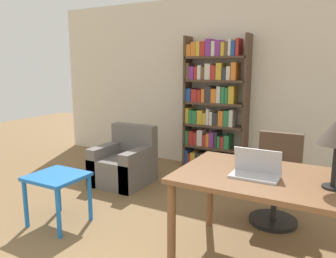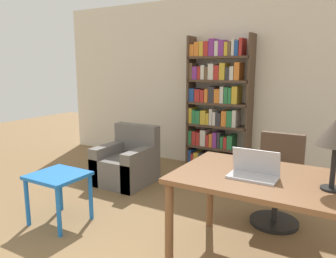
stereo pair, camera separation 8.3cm
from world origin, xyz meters
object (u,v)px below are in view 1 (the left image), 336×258
at_px(desk, 268,187).
at_px(armchair, 124,164).
at_px(laptop, 255,171).
at_px(side_table_blue, 57,183).
at_px(office_chair, 276,181).
at_px(bookshelf, 213,107).

relative_size(desk, armchair, 1.79).
relative_size(desk, laptop, 3.82).
bearing_deg(side_table_blue, office_chair, 30.70).
distance_m(side_table_blue, bookshelf, 2.67).
height_order(desk, laptop, laptop).
relative_size(desk, bookshelf, 0.68).
xyz_separation_m(office_chair, side_table_blue, (-1.97, -1.17, 0.01)).
relative_size(armchair, bookshelf, 0.38).
relative_size(laptop, armchair, 0.47).
height_order(side_table_blue, armchair, armchair).
bearing_deg(armchair, desk, -25.34).
bearing_deg(desk, armchair, 154.66).
relative_size(laptop, office_chair, 0.40).
xyz_separation_m(laptop, armchair, (-2.10, 1.11, -0.55)).
distance_m(desk, side_table_blue, 2.08).
bearing_deg(desk, bookshelf, 121.02).
bearing_deg(office_chair, desk, -84.61).
bearing_deg(armchair, side_table_blue, -84.15).
relative_size(side_table_blue, armchair, 0.67).
bearing_deg(side_table_blue, armchair, 95.85).
bearing_deg(laptop, office_chair, 89.67).
xyz_separation_m(office_chair, armchair, (-2.10, 0.18, -0.17)).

